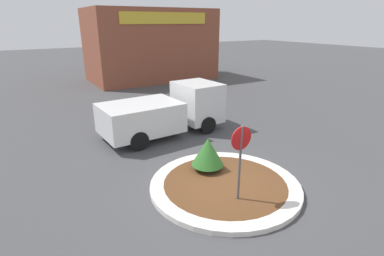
% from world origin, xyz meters
% --- Properties ---
extents(ground_plane, '(120.00, 120.00, 0.00)m').
position_xyz_m(ground_plane, '(0.00, 0.00, 0.00)').
color(ground_plane, '#474749').
extents(traffic_island, '(4.81, 4.81, 0.16)m').
position_xyz_m(traffic_island, '(0.00, 0.00, 0.08)').
color(traffic_island, silver).
rests_on(traffic_island, ground_plane).
extents(stop_sign, '(0.68, 0.07, 2.41)m').
position_xyz_m(stop_sign, '(-0.22, -0.92, 1.66)').
color(stop_sign, '#4C4C51').
rests_on(stop_sign, ground_plane).
extents(island_shrub, '(1.11, 1.11, 1.15)m').
position_xyz_m(island_shrub, '(0.05, 1.08, 0.83)').
color(island_shrub, brown).
rests_on(island_shrub, traffic_island).
extents(utility_truck, '(5.82, 2.67, 2.24)m').
position_xyz_m(utility_truck, '(0.63, 5.41, 1.11)').
color(utility_truck, silver).
rests_on(utility_truck, ground_plane).
extents(storefront_building, '(10.75, 6.07, 6.12)m').
position_xyz_m(storefront_building, '(5.97, 19.07, 3.06)').
color(storefront_building, brown).
rests_on(storefront_building, ground_plane).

